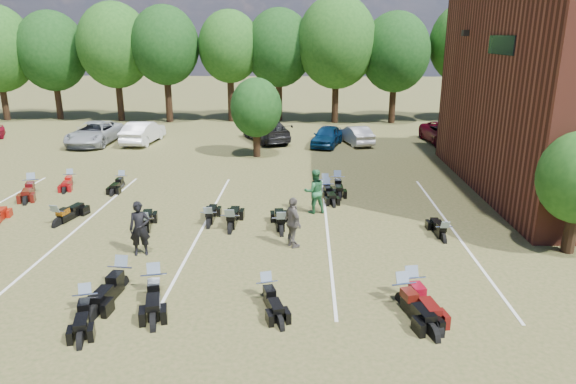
{
  "coord_description": "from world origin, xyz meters",
  "views": [
    {
      "loc": [
        1.13,
        -16.25,
        7.46
      ],
      "look_at": [
        0.39,
        4.0,
        1.2
      ],
      "focal_mm": 32.0,
      "sensor_mm": 36.0,
      "label": 1
    }
  ],
  "objects_px": {
    "motorcycle_3": "(267,299)",
    "motorcycle_14": "(33,193)",
    "person_green": "(314,191)",
    "person_grey": "(293,223)",
    "car_4": "(327,136)",
    "person_black": "(140,229)"
  },
  "relations": [
    {
      "from": "motorcycle_3",
      "to": "motorcycle_14",
      "type": "relative_size",
      "value": 0.86
    },
    {
      "from": "person_green",
      "to": "person_grey",
      "type": "relative_size",
      "value": 1.03
    },
    {
      "from": "car_4",
      "to": "person_black",
      "type": "xyz_separation_m",
      "value": [
        -7.2,
        -18.68,
        0.28
      ]
    },
    {
      "from": "person_grey",
      "to": "car_4",
      "type": "bearing_deg",
      "value": -34.78
    },
    {
      "from": "person_grey",
      "to": "motorcycle_3",
      "type": "height_order",
      "value": "person_grey"
    },
    {
      "from": "person_grey",
      "to": "person_green",
      "type": "bearing_deg",
      "value": -41.0
    },
    {
      "from": "person_grey",
      "to": "motorcycle_3",
      "type": "bearing_deg",
      "value": 141.77
    },
    {
      "from": "person_green",
      "to": "motorcycle_3",
      "type": "xyz_separation_m",
      "value": [
        -1.48,
        -7.73,
        -0.97
      ]
    },
    {
      "from": "car_4",
      "to": "motorcycle_3",
      "type": "relative_size",
      "value": 1.95
    },
    {
      "from": "motorcycle_14",
      "to": "person_green",
      "type": "bearing_deg",
      "value": -28.08
    },
    {
      "from": "motorcycle_3",
      "to": "person_grey",
      "type": "bearing_deg",
      "value": 62.73
    },
    {
      "from": "motorcycle_3",
      "to": "person_black",
      "type": "bearing_deg",
      "value": 128.98
    },
    {
      "from": "motorcycle_3",
      "to": "motorcycle_14",
      "type": "distance_m",
      "value": 15.93
    },
    {
      "from": "person_black",
      "to": "person_grey",
      "type": "height_order",
      "value": "person_black"
    },
    {
      "from": "car_4",
      "to": "person_grey",
      "type": "relative_size",
      "value": 2.15
    },
    {
      "from": "person_green",
      "to": "motorcycle_14",
      "type": "bearing_deg",
      "value": -25.97
    },
    {
      "from": "car_4",
      "to": "person_black",
      "type": "height_order",
      "value": "person_black"
    },
    {
      "from": "person_grey",
      "to": "motorcycle_14",
      "type": "relative_size",
      "value": 0.77
    },
    {
      "from": "person_green",
      "to": "person_grey",
      "type": "distance_m",
      "value": 3.89
    },
    {
      "from": "car_4",
      "to": "person_grey",
      "type": "bearing_deg",
      "value": -80.71
    },
    {
      "from": "person_grey",
      "to": "motorcycle_3",
      "type": "relative_size",
      "value": 0.91
    },
    {
      "from": "person_grey",
      "to": "motorcycle_14",
      "type": "distance_m",
      "value": 14.39
    }
  ]
}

